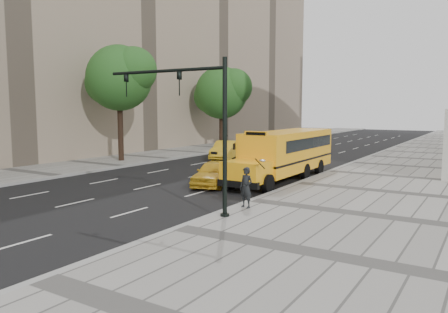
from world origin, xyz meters
The scene contains 12 objects.
ground centered at (0.00, 0.00, 0.00)m, with size 140.00×140.00×0.00m, color black.
sidewalk_museum centered at (12.00, 0.00, 0.07)m, with size 12.00×140.00×0.15m, color gray.
sidewalk_far centered at (-11.00, 0.00, 0.07)m, with size 6.00×140.00×0.15m, color gray.
curb_museum centered at (6.00, 0.00, 0.07)m, with size 0.30×140.00×0.15m, color gray.
curb_far centered at (-8.00, 0.00, 0.07)m, with size 0.30×140.00×0.15m, color gray.
tree_b centered at (-10.40, 2.38, 6.89)m, with size 5.95×5.29×9.50m.
tree_c centered at (-10.39, 17.75, 6.17)m, with size 6.51×5.78×9.01m.
school_bus centered at (4.50, 1.84, 1.76)m, with size 2.96×11.56×3.19m.
taxi_near centered at (2.00, -2.67, 0.73)m, with size 1.72×4.28×1.46m, color gold.
taxi_far centered at (-4.29, 8.67, 0.80)m, with size 1.69×4.84×1.59m, color gold.
pedestrian centered at (6.58, -7.12, 1.03)m, with size 0.64×0.42×1.77m, color black.
traffic_signal centered at (5.19, -8.88, 4.09)m, with size 6.18×0.36×6.40m.
Camera 1 is at (15.63, -23.36, 4.45)m, focal length 35.00 mm.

